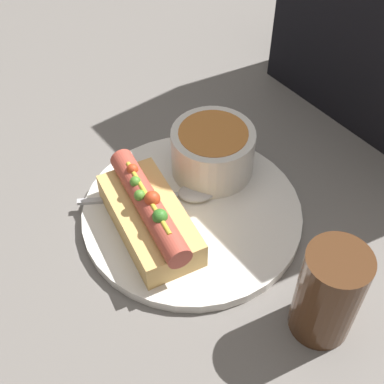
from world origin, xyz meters
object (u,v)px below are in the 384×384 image
soup_bowl (213,149)px  hot_dog (149,215)px  spoon (182,194)px  drinking_glass (328,294)px

soup_bowl → hot_dog: bearing=-74.2°
hot_dog → spoon: (-0.02, 0.06, -0.02)m
hot_dog → soup_bowl: bearing=116.7°
drinking_glass → hot_dog: bearing=-159.6°
hot_dog → drinking_glass: 0.21m
spoon → drinking_glass: size_ratio=1.31×
hot_dog → drinking_glass: size_ratio=1.44×
hot_dog → spoon: bearing=118.6°
soup_bowl → drinking_glass: (0.22, -0.04, 0.01)m
drinking_glass → spoon: bearing=-176.3°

